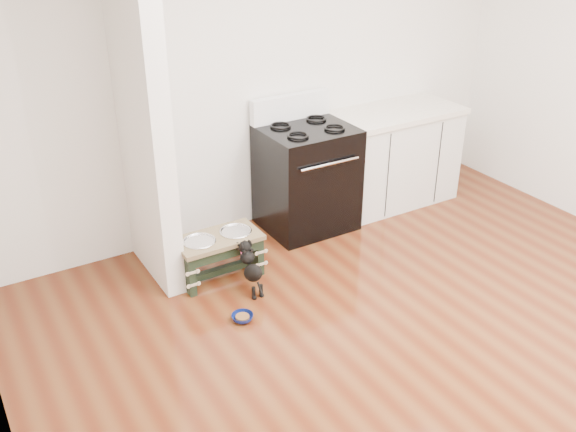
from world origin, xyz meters
name	(u,v)px	position (x,y,z in m)	size (l,w,h in m)	color
ground	(455,372)	(0.00, 0.00, 0.00)	(5.00, 5.00, 0.00)	#4F1F0E
room_shell	(492,128)	(0.00, 0.00, 1.62)	(5.00, 5.00, 5.00)	silver
partition_wall	(141,107)	(-1.18, 2.10, 1.35)	(0.15, 0.80, 2.70)	silver
oven_range	(306,176)	(0.25, 2.16, 0.48)	(0.76, 0.69, 1.14)	black
cabinet_run	(393,157)	(1.23, 2.18, 0.45)	(1.24, 0.64, 0.91)	silver
dog_feeder	(219,249)	(-0.79, 1.77, 0.26)	(0.65, 0.35, 0.37)	black
puppy	(251,266)	(-0.68, 1.46, 0.22)	(0.11, 0.34, 0.40)	black
floor_bowl	(242,318)	(-0.91, 1.17, 0.02)	(0.20, 0.20, 0.05)	#0B164F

